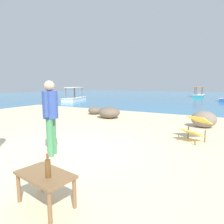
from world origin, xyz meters
The scene contains 11 objects.
sand_beach centered at (0.00, 0.00, 0.02)m, with size 18.00×14.00×0.04m, color beige.
water_surface centered at (0.00, 22.00, 0.00)m, with size 60.00×36.00×0.03m, color teal.
low_bench_table centered at (1.22, -1.78, 0.40)m, with size 0.82×0.55×0.43m.
bottle centered at (1.33, -1.83, 0.59)m, with size 0.07×0.07×0.30m.
deck_chair_near centered at (2.56, 2.33, 0.42)m, with size 0.83×0.93×0.68m.
person_standing centered at (-0.07, -0.40, 0.99)m, with size 0.32×0.47×1.62m.
shore_rock_large centered at (-1.35, 4.41, 0.30)m, with size 1.03×0.96×0.51m, color #6B5B4C.
shore_rock_medium centered at (-2.58, 5.06, 0.24)m, with size 0.68×0.67×0.39m, color #6B5B4C.
shore_rock_small centered at (2.63, 4.28, 0.34)m, with size 0.86×0.73×0.60m, color gray.
boat_white centered at (-9.04, 11.32, 0.29)m, with size 2.25×3.85×1.29m.
boat_teal centered at (0.72, 23.03, 0.29)m, with size 1.26×3.70×1.29m.
Camera 1 is at (3.10, -3.45, 1.59)m, focal length 31.82 mm.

